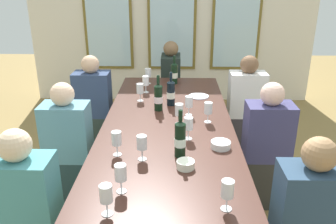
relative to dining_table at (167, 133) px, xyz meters
The scene contains 28 objects.
ground_plane 0.68m from the dining_table, ahead, with size 12.00×12.00×0.00m, color olive.
back_wall_with_windows 2.86m from the dining_table, 90.00° to the left, with size 4.27×0.10×2.90m.
dining_table is the anchor object (origin of this frame).
white_plate_0 0.80m from the dining_table, 68.08° to the left, with size 0.20×0.20×0.01m, color white.
wine_bottle_0 1.20m from the dining_table, 87.73° to the left, with size 0.08×0.08×0.32m.
wine_bottle_1 0.41m from the dining_table, 104.19° to the left, with size 0.08×0.08×0.32m.
wine_bottle_2 0.53m from the dining_table, 87.71° to the left, with size 0.08×0.08×0.32m.
wine_bottle_3 0.54m from the dining_table, 78.98° to the right, with size 0.08×0.08×0.34m.
tasting_bowl_0 0.67m from the dining_table, 78.67° to the right, with size 0.12×0.12×0.05m, color white.
tasting_bowl_1 0.54m from the dining_table, 43.58° to the right, with size 0.14×0.14×0.05m, color white.
wine_glass_0 0.21m from the dining_table, 28.38° to the left, with size 0.07×0.07×0.17m.
wine_glass_1 1.14m from the dining_table, 72.55° to the right, with size 0.07×0.07×0.17m.
wine_glass_2 1.21m from the dining_table, 101.78° to the left, with size 0.07×0.07×0.17m.
wine_glass_3 0.68m from the dining_table, 114.95° to the left, with size 0.07×0.07×0.17m.
wine_glass_4 1.18m from the dining_table, 104.15° to the right, with size 0.07×0.07×0.17m.
wine_glass_5 0.39m from the dining_table, 15.39° to the left, with size 0.07×0.07×0.17m.
wine_glass_6 0.97m from the dining_table, 104.55° to the right, with size 0.07×0.07×0.17m.
wine_glass_7 0.91m from the dining_table, 105.92° to the left, with size 0.07×0.07×0.17m.
wine_glass_8 0.35m from the dining_table, 53.45° to the left, with size 0.07×0.07×0.17m.
wine_glass_9 0.62m from the dining_table, 124.02° to the right, with size 0.07×0.07×0.17m.
wine_glass_10 0.60m from the dining_table, 105.78° to the right, with size 0.07×0.07×0.17m.
wine_glass_11 0.33m from the dining_table, 55.06° to the right, with size 0.07×0.07×0.17m.
seated_person_0 0.84m from the dining_table, behind, with size 0.38×0.24×1.11m.
seated_person_1 0.84m from the dining_table, ahead, with size 0.38×0.24×1.11m.
seated_person_2 1.23m from the dining_table, 132.60° to the right, with size 0.38×0.24×1.11m.
seated_person_4 1.26m from the dining_table, 131.40° to the left, with size 0.38×0.24×1.11m.
seated_person_5 1.28m from the dining_table, 49.53° to the left, with size 0.38×0.24×1.11m.
seated_person_6 1.77m from the dining_table, 90.00° to the left, with size 0.24×0.38×1.11m.
Camera 1 is at (0.06, -2.62, 1.91)m, focal length 37.71 mm.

